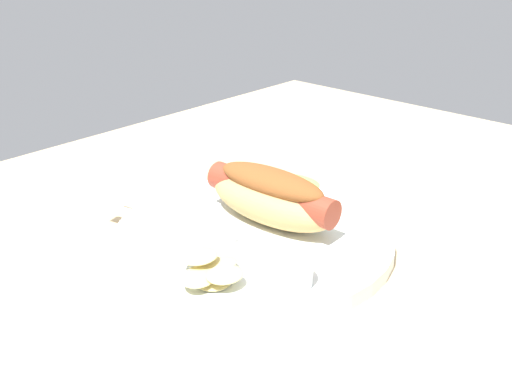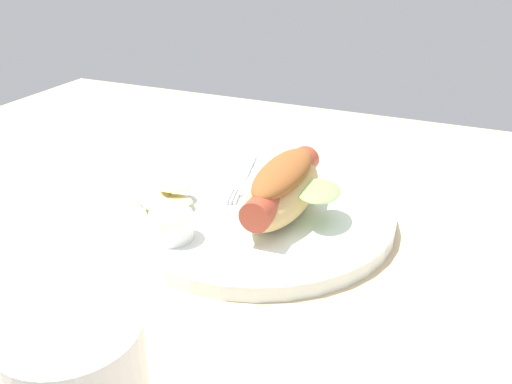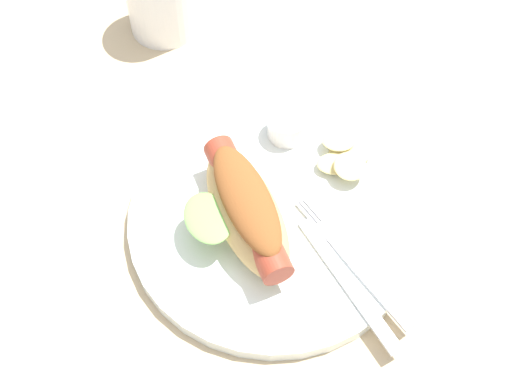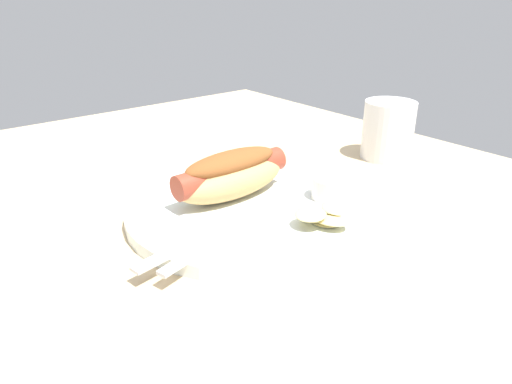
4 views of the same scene
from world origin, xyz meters
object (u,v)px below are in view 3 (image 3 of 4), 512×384
(hot_dog, at_px, (246,209))
(fork, at_px, (355,264))
(knife, at_px, (348,284))
(plate, at_px, (276,219))
(sauce_ramekin, at_px, (287,126))
(chips_pile, at_px, (345,156))

(hot_dog, bearing_deg, fork, -135.42)
(fork, bearing_deg, knife, 124.99)
(plate, xyz_separation_m, fork, (0.05, -0.08, 0.01))
(plate, relative_size, sauce_ramekin, 6.86)
(knife, height_order, chips_pile, chips_pile)
(plate, relative_size, fork, 1.77)
(hot_dog, height_order, fork, hot_dog)
(hot_dog, bearing_deg, chips_pile, -74.96)
(hot_dog, distance_m, fork, 0.12)
(hot_dog, height_order, sauce_ramekin, hot_dog)
(chips_pile, bearing_deg, fork, -109.98)
(fork, xyz_separation_m, knife, (-0.01, -0.02, -0.00))
(hot_dog, height_order, chips_pile, hot_dog)
(knife, bearing_deg, plate, 10.97)
(fork, bearing_deg, plate, 17.63)
(plate, xyz_separation_m, hot_dog, (-0.03, -0.00, 0.04))
(sauce_ramekin, distance_m, chips_pile, 0.07)
(chips_pile, bearing_deg, hot_dog, -163.55)
(hot_dog, height_order, knife, hot_dog)
(hot_dog, xyz_separation_m, knife, (0.07, -0.10, -0.03))
(plate, xyz_separation_m, chips_pile, (0.09, 0.04, 0.02))
(plate, bearing_deg, sauce_ramekin, 61.71)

